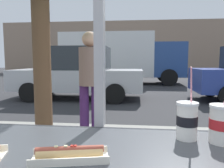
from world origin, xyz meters
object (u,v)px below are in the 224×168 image
Objects in this scene: soda_cup_left at (187,120)px; pedestrian at (90,79)px; hotdog_tray_far at (70,154)px; parked_car_silver at (77,73)px; box_truck at (120,56)px; soda_cup_right at (221,123)px.

pedestrian is (-0.91, 2.24, -0.01)m from soda_cup_left.
parked_car_silver is (-1.87, 7.03, -0.12)m from hotdog_tray_far.
hotdog_tray_far is 12.44m from box_truck.
pedestrian is at bearing 100.33° from hotdog_tray_far.
box_truck reaches higher than pedestrian.
soda_cup_left reaches higher than hotdog_tray_far.
box_truck is at bearing 91.64° from pedestrian.
parked_car_silver is at bearing 108.99° from soda_cup_left.
soda_cup_left is 7.16m from parked_car_silver.
pedestrian is (1.42, -4.53, 0.17)m from parked_car_silver.
parked_car_silver is 0.65× the size of box_truck.
soda_cup_right is at bearing -83.76° from box_truck.
box_truck is at bearing 78.09° from parked_car_silver.
hotdog_tray_far is (-0.59, -0.23, -0.06)m from soda_cup_right.
pedestrian is at bearing 114.73° from soda_cup_right.
parked_car_silver is at bearing -101.91° from box_truck.
box_truck is (-0.74, 12.41, 0.57)m from hotdog_tray_far.
parked_car_silver is at bearing 109.91° from soda_cup_right.
pedestrian reaches higher than soda_cup_left.
soda_cup_left is 2.42m from pedestrian.
soda_cup_left is at bearing -84.37° from box_truck.
box_truck reaches higher than hotdog_tray_far.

